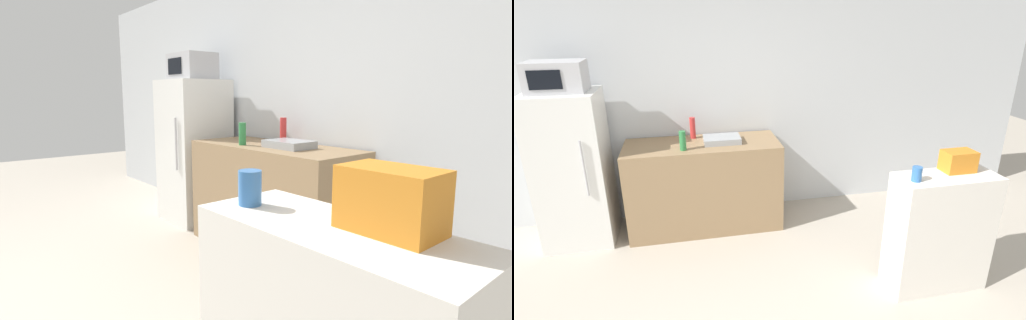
{
  "view_description": "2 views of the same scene",
  "coord_description": "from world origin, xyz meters",
  "views": [
    {
      "loc": [
        2.46,
        0.06,
        1.34
      ],
      "look_at": [
        0.24,
        1.95,
        0.87
      ],
      "focal_mm": 28.0,
      "sensor_mm": 36.0,
      "label": 1
    },
    {
      "loc": [
        -0.15,
        -1.59,
        2.19
      ],
      "look_at": [
        0.58,
        1.69,
        0.93
      ],
      "focal_mm": 28.0,
      "sensor_mm": 36.0,
      "label": 2
    }
  ],
  "objects": [
    {
      "name": "sink_basin",
      "position": [
        0.22,
        2.32,
        0.96
      ],
      "size": [
        0.37,
        0.27,
        0.06
      ],
      "primitive_type": "cube",
      "color": "#9EA3A8",
      "rests_on": "counter"
    },
    {
      "name": "bottle_tall",
      "position": [
        -0.07,
        2.53,
        1.04
      ],
      "size": [
        0.06,
        0.06,
        0.22
      ],
      "primitive_type": "cylinder",
      "color": "red",
      "rests_on": "counter"
    },
    {
      "name": "microwave",
      "position": [
        -1.23,
        2.32,
        1.64
      ],
      "size": [
        0.48,
        0.36,
        0.27
      ],
      "color": "#BCBCC1",
      "rests_on": "refrigerator"
    },
    {
      "name": "bottle_short",
      "position": [
        -0.18,
        2.15,
        1.02
      ],
      "size": [
        0.06,
        0.06,
        0.19
      ],
      "primitive_type": "cylinder",
      "color": "#2D7F42",
      "rests_on": "counter"
    },
    {
      "name": "wall_back",
      "position": [
        0.0,
        2.71,
        1.3
      ],
      "size": [
        8.0,
        0.06,
        2.6
      ],
      "primitive_type": "cube",
      "color": "silver",
      "rests_on": "ground_plane"
    },
    {
      "name": "counter",
      "position": [
        0.02,
        2.33,
        0.46
      ],
      "size": [
        1.56,
        0.64,
        0.93
      ],
      "primitive_type": "cube",
      "color": "#937551",
      "rests_on": "ground_plane"
    },
    {
      "name": "basket",
      "position": [
        1.94,
        0.96,
        1.08
      ],
      "size": [
        0.25,
        0.16,
        0.17
      ],
      "primitive_type": "cube",
      "color": "orange",
      "rests_on": "shelf_cabinet"
    },
    {
      "name": "refrigerator",
      "position": [
        -1.23,
        2.32,
        0.75
      ],
      "size": [
        0.64,
        0.63,
        1.5
      ],
      "color": "white",
      "rests_on": "ground_plane"
    },
    {
      "name": "shelf_cabinet",
      "position": [
        1.81,
        0.89,
        0.5
      ],
      "size": [
        0.81,
        0.34,
        1.0
      ],
      "primitive_type": "cube",
      "color": "white",
      "rests_on": "ground_plane"
    },
    {
      "name": "jar",
      "position": [
        1.51,
        0.85,
        1.05
      ],
      "size": [
        0.07,
        0.07,
        0.11
      ],
      "primitive_type": "cylinder",
      "color": "#336BB2",
      "rests_on": "shelf_cabinet"
    }
  ]
}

